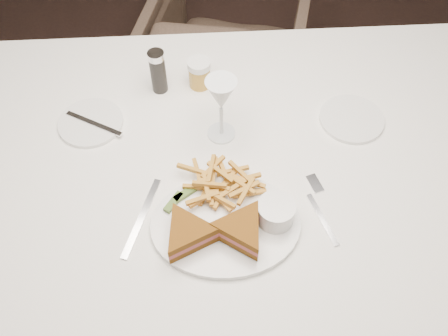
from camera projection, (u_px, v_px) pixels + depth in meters
name	position (u px, v px, depth m)	size (l,w,h in m)	color
ground	(215.00, 323.00, 1.70)	(5.00, 5.00, 0.00)	black
table	(224.00, 239.00, 1.47)	(1.42, 0.95, 0.75)	white
chair_far	(229.00, 47.00, 2.07)	(0.61, 0.57, 0.62)	#4A392D
table_setting	(220.00, 178.00, 1.10)	(0.81, 0.60, 0.18)	white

